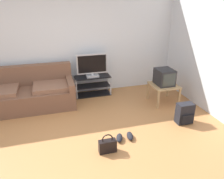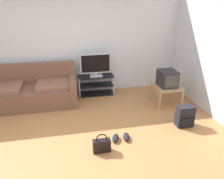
# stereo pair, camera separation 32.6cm
# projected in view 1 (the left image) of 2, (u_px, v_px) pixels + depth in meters

# --- Properties ---
(ground_plane) EXTENTS (9.00, 9.80, 0.02)m
(ground_plane) POSITION_uv_depth(u_px,v_px,m) (74.00, 150.00, 3.74)
(ground_plane) COLOR #B27542
(wall_back) EXTENTS (9.00, 0.10, 2.70)m
(wall_back) POSITION_uv_depth(u_px,v_px,m) (57.00, 42.00, 5.38)
(wall_back) COLOR silver
(wall_back) RESTS_ON ground_plane
(wall_right) EXTENTS (0.10, 3.60, 2.70)m
(wall_right) POSITION_uv_depth(u_px,v_px,m) (209.00, 48.00, 4.74)
(wall_right) COLOR silver
(wall_right) RESTS_ON ground_plane
(couch) EXTENTS (2.10, 0.93, 0.90)m
(couch) POSITION_uv_depth(u_px,v_px,m) (27.00, 94.00, 5.07)
(couch) COLOR brown
(couch) RESTS_ON ground_plane
(tv_stand) EXTENTS (0.90, 0.38, 0.50)m
(tv_stand) POSITION_uv_depth(u_px,v_px,m) (93.00, 85.00, 5.73)
(tv_stand) COLOR black
(tv_stand) RESTS_ON ground_plane
(flat_tv) EXTENTS (0.76, 0.22, 0.58)m
(flat_tv) POSITION_uv_depth(u_px,v_px,m) (92.00, 66.00, 5.50)
(flat_tv) COLOR #B2B2B7
(flat_tv) RESTS_ON tv_stand
(side_table) EXTENTS (0.60, 0.60, 0.45)m
(side_table) POSITION_uv_depth(u_px,v_px,m) (164.00, 87.00, 5.27)
(side_table) COLOR tan
(side_table) RESTS_ON ground_plane
(crt_tv) EXTENTS (0.38, 0.44, 0.37)m
(crt_tv) POSITION_uv_depth(u_px,v_px,m) (164.00, 77.00, 5.19)
(crt_tv) COLOR #232326
(crt_tv) RESTS_ON side_table
(backpack) EXTENTS (0.33, 0.27, 0.42)m
(backpack) POSITION_uv_depth(u_px,v_px,m) (185.00, 113.00, 4.46)
(backpack) COLOR black
(backpack) RESTS_ON ground_plane
(handbag) EXTENTS (0.29, 0.12, 0.34)m
(handbag) POSITION_uv_depth(u_px,v_px,m) (108.00, 146.00, 3.64)
(handbag) COLOR black
(handbag) RESTS_ON ground_plane
(sneakers_pair) EXTENTS (0.37, 0.27, 0.09)m
(sneakers_pair) POSITION_uv_depth(u_px,v_px,m) (125.00, 137.00, 4.00)
(sneakers_pair) COLOR black
(sneakers_pair) RESTS_ON ground_plane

